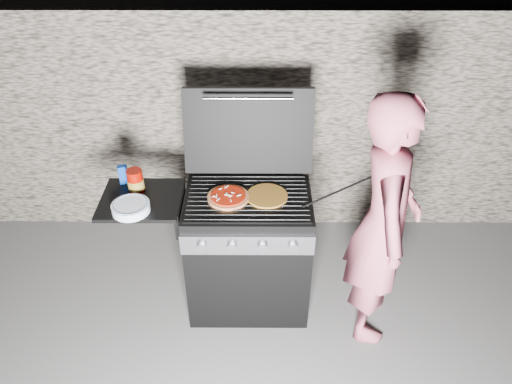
{
  "coord_description": "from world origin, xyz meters",
  "views": [
    {
      "loc": [
        0.06,
        -2.5,
        2.75
      ],
      "look_at": [
        0.05,
        0.0,
        0.95
      ],
      "focal_mm": 35.0,
      "sensor_mm": 36.0,
      "label": 1
    }
  ],
  "objects_px": {
    "pizza_topped": "(228,197)",
    "sauce_jar": "(135,181)",
    "person": "(384,224)",
    "gas_grill": "(212,251)"
  },
  "relations": [
    {
      "from": "pizza_topped",
      "to": "person",
      "type": "height_order",
      "value": "person"
    },
    {
      "from": "sauce_jar",
      "to": "gas_grill",
      "type": "bearing_deg",
      "value": -9.52
    },
    {
      "from": "sauce_jar",
      "to": "person",
      "type": "xyz_separation_m",
      "value": [
        1.52,
        -0.26,
        -0.13
      ]
    },
    {
      "from": "pizza_topped",
      "to": "sauce_jar",
      "type": "bearing_deg",
      "value": 171.14
    },
    {
      "from": "gas_grill",
      "to": "pizza_topped",
      "type": "height_order",
      "value": "pizza_topped"
    },
    {
      "from": "pizza_topped",
      "to": "person",
      "type": "xyz_separation_m",
      "value": [
        0.94,
        -0.17,
        -0.07
      ]
    },
    {
      "from": "gas_grill",
      "to": "sauce_jar",
      "type": "xyz_separation_m",
      "value": [
        -0.46,
        0.08,
        0.52
      ]
    },
    {
      "from": "gas_grill",
      "to": "sauce_jar",
      "type": "relative_size",
      "value": 8.71
    },
    {
      "from": "pizza_topped",
      "to": "sauce_jar",
      "type": "relative_size",
      "value": 1.67
    },
    {
      "from": "pizza_topped",
      "to": "sauce_jar",
      "type": "xyz_separation_m",
      "value": [
        -0.59,
        0.09,
        0.05
      ]
    }
  ]
}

